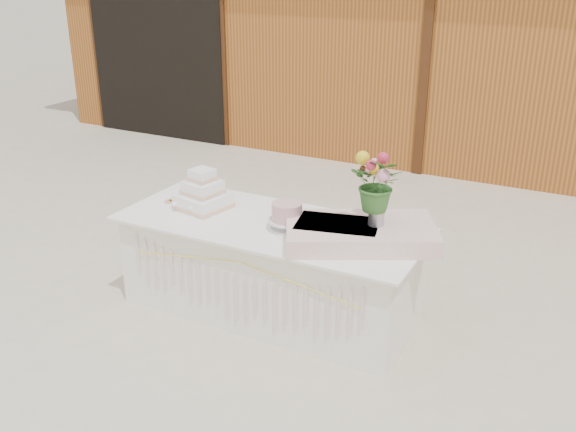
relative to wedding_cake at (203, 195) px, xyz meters
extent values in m
plane|color=beige|center=(0.63, -0.02, -0.88)|extent=(80.00, 80.00, 0.00)
cube|color=#A75B23|center=(0.63, 5.98, 0.62)|extent=(12.00, 4.00, 3.00)
cube|color=black|center=(-3.57, 3.96, 0.22)|extent=(2.40, 0.08, 2.20)
cube|color=white|center=(0.63, -0.02, -0.51)|extent=(2.28, 0.88, 0.75)
cube|color=white|center=(0.63, -0.02, -0.12)|extent=(2.40, 1.00, 0.02)
cube|color=white|center=(0.00, 0.00, -0.05)|extent=(0.42, 0.42, 0.12)
cube|color=#E9B293|center=(0.00, 0.00, -0.09)|extent=(0.43, 0.43, 0.03)
cube|color=white|center=(0.00, 0.00, 0.06)|extent=(0.30, 0.30, 0.11)
cube|color=#E9B293|center=(0.00, 0.00, 0.03)|extent=(0.32, 0.32, 0.03)
cube|color=white|center=(0.00, 0.00, 0.17)|extent=(0.20, 0.20, 0.10)
cube|color=#E9B293|center=(0.00, 0.00, 0.14)|extent=(0.21, 0.21, 0.03)
cylinder|color=silver|center=(0.80, -0.07, -0.11)|extent=(0.25, 0.25, 0.02)
cylinder|color=silver|center=(0.80, -0.07, -0.07)|extent=(0.07, 0.07, 0.05)
cylinder|color=silver|center=(0.80, -0.07, -0.04)|extent=(0.29, 0.29, 0.01)
cylinder|color=#E3A3AB|center=(0.80, -0.07, 0.03)|extent=(0.23, 0.23, 0.13)
cube|color=#FFD5CD|center=(1.38, -0.02, -0.05)|extent=(1.23, 1.03, 0.13)
cylinder|color=#A5A5AA|center=(1.47, 0.02, 0.10)|extent=(0.12, 0.12, 0.16)
imported|color=#316428|center=(1.47, 0.02, 0.38)|extent=(0.39, 0.35, 0.40)
camera|label=1|loc=(2.86, -3.99, 1.80)|focal=40.00mm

